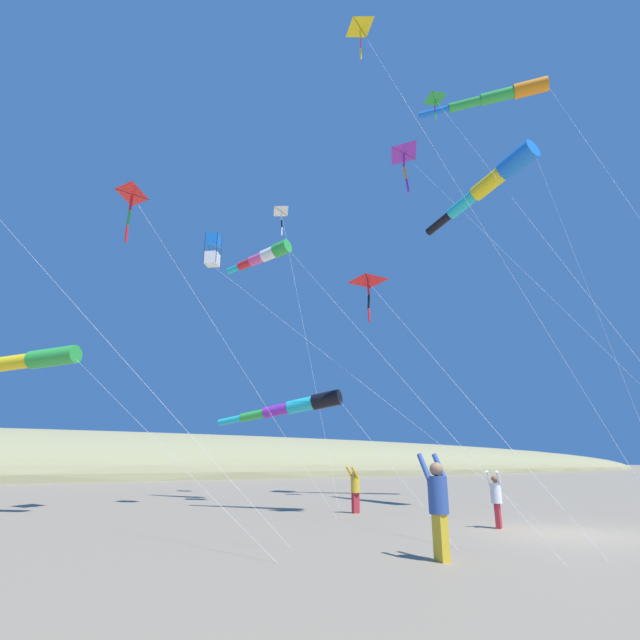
# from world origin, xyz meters

# --- Properties ---
(ground_plane) EXTENTS (600.00, 600.00, 0.00)m
(ground_plane) POSITION_xyz_m (0.00, 0.00, 0.00)
(ground_plane) COLOR gray
(dune_ridge_grassy) EXTENTS (28.00, 240.00, 10.43)m
(dune_ridge_grassy) POSITION_xyz_m (55.00, 0.00, 0.00)
(dune_ridge_grassy) COLOR #938E60
(dune_ridge_grassy) RESTS_ON ground_plane
(person_adult_flyer) EXTENTS (0.65, 0.55, 1.93)m
(person_adult_flyer) POSITION_xyz_m (-0.69, 5.41, 1.05)
(person_adult_flyer) COLOR gold
(person_adult_flyer) RESTS_ON ground_plane
(person_child_green_jacket) EXTENTS (0.39, 0.50, 1.62)m
(person_child_green_jacket) POSITION_xyz_m (7.09, 1.45, 0.88)
(person_child_green_jacket) COLOR #B72833
(person_child_green_jacket) RESTS_ON ground_plane
(person_child_grey_jacket) EXTENTS (0.48, 0.54, 1.53)m
(person_child_grey_jacket) POSITION_xyz_m (1.64, 0.64, 0.83)
(person_child_grey_jacket) COLOR #B72833
(person_child_grey_jacket) RESTS_ON ground_plane
(kite_delta_checkered_midright) EXTENTS (6.97, 0.99, 16.75)m
(kite_delta_checkered_midright) POSITION_xyz_m (15.69, 0.10, 16.42)
(kite_delta_checkered_midright) COLOR white
(kite_delta_checkered_midright) RESTS_ON ground_plane
(kite_windsock_small_distant) EXTENTS (11.99, 3.40, 4.45)m
(kite_windsock_small_distant) POSITION_xyz_m (9.02, 2.93, 3.86)
(kite_windsock_small_distant) COLOR black
(kite_windsock_small_distant) RESTS_ON ground_plane
(kite_delta_purple_drifting) EXTENTS (11.21, 2.79, 21.00)m
(kite_delta_purple_drifting) POSITION_xyz_m (6.96, -4.52, 20.51)
(kite_delta_purple_drifting) COLOR green
(kite_delta_purple_drifting) RESTS_ON ground_plane
(kite_delta_blue_topmost) EXTENTS (14.09, 1.66, 19.82)m
(kite_delta_blue_topmost) POSITION_xyz_m (10.26, -5.18, 19.44)
(kite_delta_blue_topmost) COLOR purple
(kite_delta_blue_topmost) RESTS_ON ground_plane
(kite_delta_white_trailing) EXTENTS (8.43, 1.55, 8.41)m
(kite_delta_white_trailing) POSITION_xyz_m (5.33, 1.98, 8.18)
(kite_delta_white_trailing) COLOR red
(kite_delta_white_trailing) RESTS_ON ground_plane
(kite_windsock_red_high_left) EXTENTS (13.06, 4.94, 22.05)m
(kite_windsock_red_high_left) POSITION_xyz_m (5.44, -8.06, 21.49)
(kite_windsock_red_high_left) COLOR orange
(kite_windsock_red_high_left) RESTS_ON ground_plane
(kite_windsock_rainbow_low_near) EXTENTS (16.45, 8.00, 5.90)m
(kite_windsock_rainbow_low_near) POSITION_xyz_m (13.66, 12.49, 5.35)
(kite_windsock_rainbow_low_near) COLOR green
(kite_windsock_rainbow_low_near) RESTS_ON ground_plane
(kite_windsock_orange_high_right) EXTENTS (7.82, 3.11, 14.72)m
(kite_windsock_orange_high_right) POSITION_xyz_m (4.00, -4.23, 13.86)
(kite_windsock_orange_high_right) COLOR blue
(kite_windsock_orange_high_right) RESTS_ON ground_plane
(kite_box_teal_far_right) EXTENTS (10.33, 7.66, 11.71)m
(kite_box_teal_far_right) POSITION_xyz_m (11.74, 5.70, 10.96)
(kite_box_teal_far_right) COLOR blue
(kite_box_teal_far_right) RESTS_ON ground_plane
(kite_windsock_green_low_center) EXTENTS (17.69, 2.56, 12.54)m
(kite_windsock_green_low_center) POSITION_xyz_m (13.00, 2.43, 11.98)
(kite_windsock_green_low_center) COLOR green
(kite_windsock_green_low_center) RESTS_ON ground_plane
(kite_delta_long_streamer_right) EXTENTS (8.11, 4.41, 21.63)m
(kite_delta_long_streamer_right) POSITION_xyz_m (6.16, 1.26, 21.24)
(kite_delta_long_streamer_right) COLOR yellow
(kite_delta_long_streamer_right) RESTS_ON ground_plane
(kite_delta_magenta_far_left) EXTENTS (6.65, 6.64, 12.43)m
(kite_delta_magenta_far_left) POSITION_xyz_m (10.98, 9.50, 12.15)
(kite_delta_magenta_far_left) COLOR red
(kite_delta_magenta_far_left) RESTS_ON ground_plane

